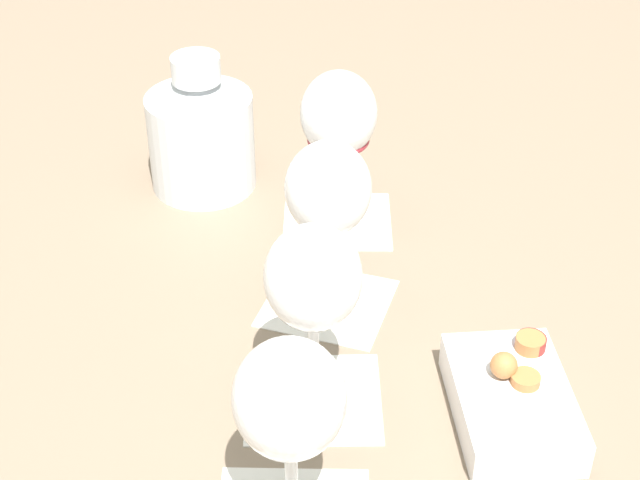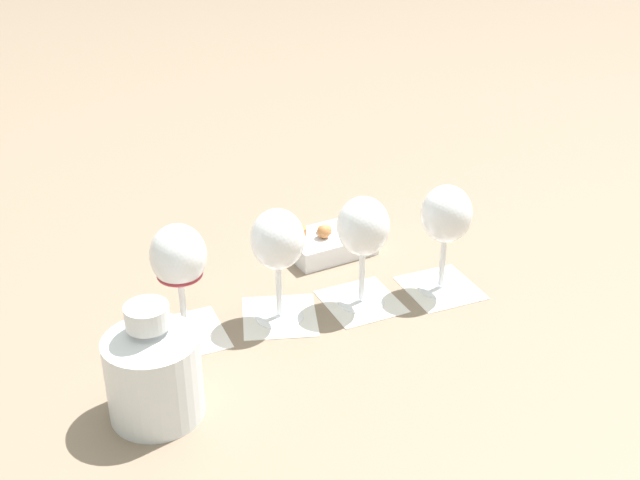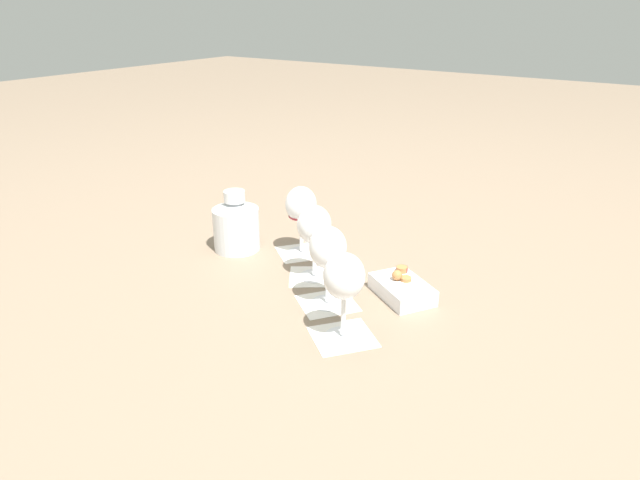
# 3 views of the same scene
# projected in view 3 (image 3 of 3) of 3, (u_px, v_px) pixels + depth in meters

# --- Properties ---
(ground_plane) EXTENTS (8.00, 8.00, 0.00)m
(ground_plane) POSITION_uv_depth(u_px,v_px,m) (320.00, 290.00, 1.27)
(ground_plane) COLOR #7F6B56
(tasting_card_0) EXTENTS (0.16, 0.16, 0.00)m
(tasting_card_0) POSITION_uv_depth(u_px,v_px,m) (302.00, 252.00, 1.46)
(tasting_card_0) COLOR silver
(tasting_card_0) RESTS_ON ground_plane
(tasting_card_1) EXTENTS (0.16, 0.16, 0.00)m
(tasting_card_1) POSITION_uv_depth(u_px,v_px,m) (314.00, 276.00, 1.33)
(tasting_card_1) COLOR silver
(tasting_card_1) RESTS_ON ground_plane
(tasting_card_2) EXTENTS (0.16, 0.16, 0.00)m
(tasting_card_2) POSITION_uv_depth(u_px,v_px,m) (327.00, 303.00, 1.21)
(tasting_card_2) COLOR silver
(tasting_card_2) RESTS_ON ground_plane
(tasting_card_3) EXTENTS (0.16, 0.16, 0.00)m
(tasting_card_3) POSITION_uv_depth(u_px,v_px,m) (343.00, 337.00, 1.09)
(tasting_card_3) COLOR silver
(tasting_card_3) RESTS_ON ground_plane
(wine_glass_0) EXTENTS (0.08, 0.08, 0.17)m
(wine_glass_0) POSITION_uv_depth(u_px,v_px,m) (301.00, 208.00, 1.41)
(wine_glass_0) COLOR white
(wine_glass_0) RESTS_ON tasting_card_0
(wine_glass_1) EXTENTS (0.08, 0.08, 0.17)m
(wine_glass_1) POSITION_uv_depth(u_px,v_px,m) (314.00, 229.00, 1.28)
(wine_glass_1) COLOR white
(wine_glass_1) RESTS_ON tasting_card_1
(wine_glass_2) EXTENTS (0.08, 0.08, 0.17)m
(wine_glass_2) POSITION_uv_depth(u_px,v_px,m) (328.00, 252.00, 1.17)
(wine_glass_2) COLOR white
(wine_glass_2) RESTS_ON tasting_card_2
(wine_glass_3) EXTENTS (0.08, 0.08, 0.17)m
(wine_glass_3) POSITION_uv_depth(u_px,v_px,m) (344.00, 281.00, 1.05)
(wine_glass_3) COLOR white
(wine_glass_3) RESTS_ON tasting_card_3
(ceramic_vase) EXTENTS (0.12, 0.12, 0.16)m
(ceramic_vase) POSITION_uv_depth(u_px,v_px,m) (236.00, 224.00, 1.45)
(ceramic_vase) COLOR silver
(ceramic_vase) RESTS_ON ground_plane
(snack_dish) EXTENTS (0.15, 0.17, 0.06)m
(snack_dish) POSITION_uv_depth(u_px,v_px,m) (402.00, 288.00, 1.24)
(snack_dish) COLOR silver
(snack_dish) RESTS_ON ground_plane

